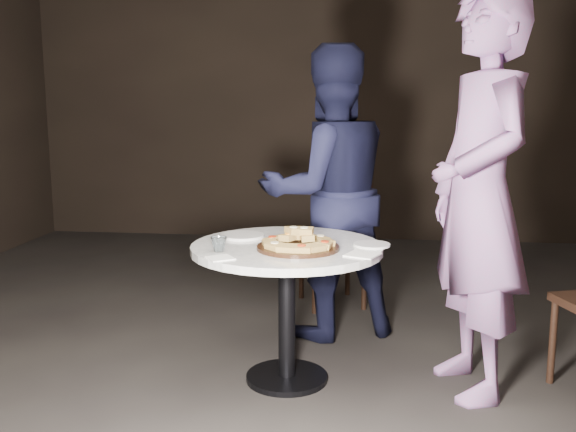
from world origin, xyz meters
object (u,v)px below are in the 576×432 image
Objects in this scene: focaccia_pile at (298,240)px; diner_navy at (328,193)px; table at (287,270)px; serving_board at (298,247)px; chair_far at (336,236)px; water_glass at (219,244)px; diner_teal at (479,196)px.

diner_navy is (0.09, 0.79, 0.11)m from focaccia_pile.
diner_navy is (0.16, 0.70, 0.28)m from table.
diner_navy is at bearing 83.20° from serving_board.
chair_far reaches higher than serving_board.
chair_far is 0.51× the size of diner_navy.
diner_navy reaches higher than water_glass.
table is 1.19m from chair_far.
chair_far is (0.19, 1.18, -0.07)m from table.
diner_teal is (0.82, 0.10, 0.20)m from focaccia_pile.
focaccia_pile is at bearing 59.17° from diner_navy.
diner_navy reaches higher than focaccia_pile.
serving_board is 0.03m from focaccia_pile.
diner_teal is at bearing 0.55° from table.
diner_teal is at bearing 100.67° from chair_far.
serving_board is (0.06, -0.09, 0.14)m from table.
table is 13.30× the size of water_glass.
water_glass is 1.00m from diner_navy.
diner_teal is (0.82, 0.10, 0.24)m from serving_board.
table is at bearing 124.21° from serving_board.
water_glass reaches higher than serving_board.
diner_teal reaches higher than focaccia_pile.
serving_board is 0.81m from diner_navy.
serving_board is 0.37m from water_glass.
focaccia_pile is (0.00, 0.00, 0.03)m from serving_board.
diner_teal reaches higher than diner_navy.
water_glass is (-0.29, -0.18, 0.16)m from table.
serving_board is at bearing 59.20° from diner_navy.
water_glass is 1.21m from diner_teal.
focaccia_pile reaches higher than serving_board.
focaccia_pile is 0.37m from water_glass.
diner_navy is 0.90× the size of diner_teal.
chair_far reaches higher than focaccia_pile.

